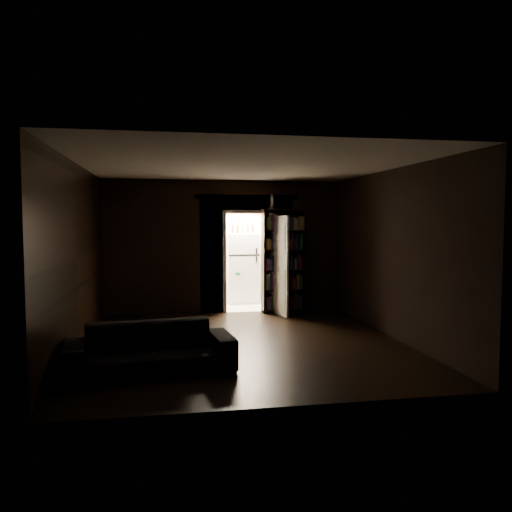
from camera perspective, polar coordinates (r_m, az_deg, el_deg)
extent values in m
plane|color=black|center=(8.03, -1.42, -9.95)|extent=(5.50, 5.50, 0.00)
cube|color=black|center=(10.52, -10.38, 1.01)|extent=(2.55, 0.10, 2.80)
cube|color=black|center=(10.91, 5.31, 1.16)|extent=(1.55, 0.10, 2.80)
cube|color=black|center=(10.65, -1.07, 6.76)|extent=(0.90, 0.10, 0.70)
cube|color=black|center=(7.84, -19.82, -0.17)|extent=(0.02, 5.50, 2.80)
cube|color=black|center=(8.56, 15.35, 0.26)|extent=(0.02, 5.50, 2.80)
cube|color=black|center=(5.12, 3.23, -2.02)|extent=(5.00, 0.02, 2.80)
cube|color=beige|center=(7.84, -1.45, 10.31)|extent=(5.00, 5.50, 0.02)
cube|color=silver|center=(10.62, -1.01, -0.79)|extent=(1.04, 0.06, 2.17)
cube|color=#B3AC9C|center=(11.65, -1.71, -5.82)|extent=(2.20, 1.80, 0.10)
cube|color=silver|center=(12.34, -2.30, 0.57)|extent=(2.20, 0.10, 2.40)
cube|color=silver|center=(11.40, -6.95, 0.26)|extent=(0.10, 1.60, 2.40)
cube|color=silver|center=(11.70, 3.37, 0.38)|extent=(0.10, 1.60, 2.40)
cube|color=silver|center=(11.49, -1.74, 6.56)|extent=(2.20, 1.80, 0.10)
cube|color=#C66B6B|center=(12.27, -2.28, 5.32)|extent=(2.00, 0.04, 0.26)
imported|color=black|center=(6.62, -11.93, -9.45)|extent=(2.21, 1.17, 0.81)
cube|color=black|center=(10.61, 3.12, -0.53)|extent=(0.95, 0.56, 2.20)
cube|color=white|center=(11.92, -1.58, -1.35)|extent=(0.85, 0.80, 1.65)
cube|color=silver|center=(10.32, 2.54, -1.08)|extent=(0.27, 0.83, 2.05)
cube|color=silver|center=(10.53, 1.82, 6.27)|extent=(0.12, 0.12, 0.31)
cube|color=black|center=(11.83, -1.53, 3.25)|extent=(0.64, 0.32, 0.27)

